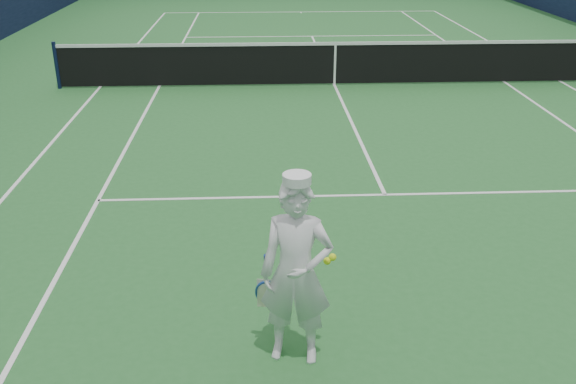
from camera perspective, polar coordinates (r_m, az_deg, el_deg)
The scene contains 4 objects.
ground at distance 15.39m, azimuth 4.14°, elevation 9.47°, with size 80.00×80.00×0.00m, color #26642B.
court_markings at distance 15.39m, azimuth 4.14°, elevation 9.48°, with size 11.03×23.83×0.01m.
tennis_net at distance 15.26m, azimuth 4.20°, elevation 11.49°, with size 12.88×0.09×1.07m.
tennis_player at distance 5.64m, azimuth 0.74°, elevation -7.18°, with size 0.75×0.58×1.81m.
Camera 1 is at (-1.82, -14.80, 3.78)m, focal length 40.00 mm.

